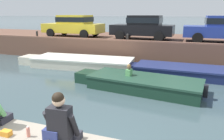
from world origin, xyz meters
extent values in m
plane|color=#3D5156|center=(0.00, 4.84, 0.00)|extent=(400.00, 400.00, 0.00)
cube|color=brown|center=(0.00, 12.68, 0.71)|extent=(60.00, 6.00, 1.41)
cube|color=brown|center=(0.00, 9.80, 1.45)|extent=(60.00, 0.24, 0.08)
cube|color=silver|center=(-3.77, 7.99, 0.25)|extent=(5.88, 2.34, 0.50)
cube|color=silver|center=(-7.22, 7.76, 0.25)|extent=(1.22, 1.15, 0.50)
cube|color=white|center=(-3.77, 7.99, 0.54)|extent=(5.95, 2.40, 0.08)
cube|color=brown|center=(-3.34, 8.02, 0.44)|extent=(0.36, 1.78, 0.06)
cube|color=navy|center=(2.17, 7.96, 0.22)|extent=(5.32, 1.84, 0.43)
cube|color=navy|center=(-1.01, 8.01, 0.22)|extent=(1.08, 0.98, 0.43)
cube|color=navy|center=(2.17, 7.96, 0.47)|extent=(5.38, 1.90, 0.08)
cube|color=brown|center=(2.57, 7.95, 0.37)|extent=(0.27, 1.58, 0.06)
cube|color=#193828|center=(0.41, 5.28, 0.24)|extent=(4.67, 2.19, 0.47)
cube|color=#193828|center=(-2.28, 5.60, 0.24)|extent=(1.00, 1.02, 0.47)
cube|color=#244836|center=(0.41, 5.28, 0.51)|extent=(4.73, 2.25, 0.08)
cube|color=brown|center=(0.74, 5.24, 0.41)|extent=(0.41, 1.52, 0.06)
cube|color=black|center=(2.74, 5.01, 0.34)|extent=(0.18, 0.22, 0.45)
cube|color=#66B26B|center=(-0.26, 5.36, 0.59)|extent=(0.24, 0.34, 0.44)
sphere|color=brown|center=(-0.26, 5.36, 0.91)|extent=(0.19, 0.19, 0.19)
sphere|color=olive|center=(-0.26, 5.36, 0.95)|extent=(0.17, 0.17, 0.17)
cube|color=yellow|center=(-6.06, 11.11, 2.03)|extent=(4.40, 1.85, 0.64)
cube|color=yellow|center=(-5.88, 11.11, 2.65)|extent=(2.21, 1.59, 0.60)
cube|color=black|center=(-5.88, 11.11, 2.65)|extent=(2.30, 1.63, 0.33)
cylinder|color=black|center=(-7.43, 10.25, 1.71)|extent=(0.60, 0.19, 0.60)
cylinder|color=black|center=(-7.39, 12.04, 1.71)|extent=(0.60, 0.19, 0.60)
cylinder|color=black|center=(-4.73, 10.19, 1.71)|extent=(0.60, 0.19, 0.60)
cylinder|color=black|center=(-4.69, 11.98, 1.71)|extent=(0.60, 0.19, 0.60)
cube|color=black|center=(-0.94, 11.11, 2.03)|extent=(4.03, 1.88, 0.64)
cube|color=black|center=(-0.78, 11.11, 2.65)|extent=(2.03, 1.62, 0.60)
cube|color=black|center=(-0.78, 11.11, 2.65)|extent=(2.11, 1.66, 0.33)
cylinder|color=black|center=(-2.20, 10.23, 1.71)|extent=(0.60, 0.19, 0.60)
cylinder|color=black|center=(-2.16, 12.05, 1.71)|extent=(0.60, 0.19, 0.60)
cylinder|color=black|center=(0.28, 10.17, 1.71)|extent=(0.60, 0.19, 0.60)
cylinder|color=black|center=(0.32, 12.00, 1.71)|extent=(0.60, 0.19, 0.60)
cube|color=#233893|center=(3.78, 11.11, 2.03)|extent=(4.33, 1.78, 0.64)
cylinder|color=black|center=(2.46, 10.21, 1.71)|extent=(0.60, 0.19, 0.60)
cylinder|color=black|center=(2.43, 11.97, 1.71)|extent=(0.60, 0.19, 0.60)
cylinder|color=#2D2B28|center=(-8.36, 9.93, 1.59)|extent=(0.14, 0.14, 0.35)
sphere|color=#2D2B28|center=(-8.36, 9.93, 1.78)|extent=(0.15, 0.15, 0.15)
cylinder|color=#2D2B28|center=(-1.60, 9.93, 1.59)|extent=(0.14, 0.14, 0.35)
sphere|color=#2D2B28|center=(-1.60, 9.93, 1.78)|extent=(0.15, 0.15, 0.15)
cube|color=#282833|center=(0.17, -0.32, 1.04)|extent=(0.46, 0.35, 0.14)
cube|color=black|center=(0.18, -0.54, 1.43)|extent=(0.37, 0.25, 0.52)
cylinder|color=black|center=(0.40, -0.47, 1.38)|extent=(0.11, 0.29, 0.47)
cylinder|color=black|center=(-0.04, -0.50, 1.38)|extent=(0.11, 0.29, 0.47)
sphere|color=beige|center=(0.18, -0.54, 1.80)|extent=(0.20, 0.20, 0.20)
sphere|color=black|center=(0.18, -0.55, 1.84)|extent=(0.19, 0.19, 0.19)
cylinder|color=#E07F6B|center=(-0.55, -0.45, 1.06)|extent=(0.06, 0.06, 0.18)
cylinder|color=white|center=(-0.55, -0.45, 1.16)|extent=(0.04, 0.04, 0.02)
cube|color=navy|center=(0.06, -0.57, 1.14)|extent=(0.28, 0.20, 0.34)
cube|color=navy|center=(0.06, -0.46, 1.09)|extent=(0.22, 0.06, 0.18)
torus|color=black|center=(0.06, -0.57, 1.33)|extent=(0.10, 0.02, 0.10)
cube|color=orange|center=(-0.95, -0.55, 1.02)|extent=(0.18, 0.12, 0.10)
camera|label=1|loc=(2.00, -3.22, 3.10)|focal=35.00mm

